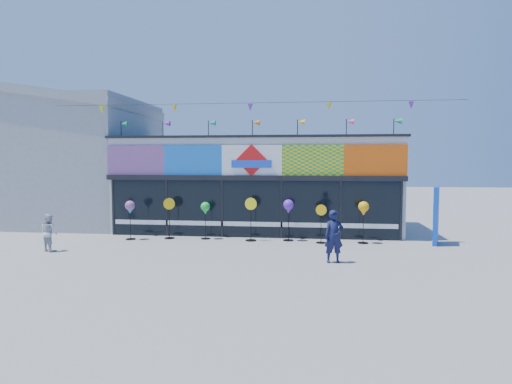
% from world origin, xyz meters
% --- Properties ---
extents(ground, '(80.00, 80.00, 0.00)m').
position_xyz_m(ground, '(0.00, 0.00, 0.00)').
color(ground, gray).
rests_on(ground, ground).
extents(kite_shop, '(16.00, 5.70, 5.31)m').
position_xyz_m(kite_shop, '(0.00, 5.94, 2.05)').
color(kite_shop, silver).
rests_on(kite_shop, ground).
extents(neighbour_building, '(8.18, 7.20, 6.87)m').
position_xyz_m(neighbour_building, '(-10.00, 7.00, 3.20)').
color(neighbour_building, '#999B9E').
rests_on(neighbour_building, ground).
extents(blue_sign, '(0.46, 1.07, 2.13)m').
position_xyz_m(blue_sign, '(6.94, 2.83, 1.07)').
color(blue_sign, blue).
rests_on(blue_sign, ground).
extents(spinner_0, '(0.39, 0.39, 1.53)m').
position_xyz_m(spinner_0, '(-4.65, 2.38, 1.22)').
color(spinner_0, black).
rests_on(spinner_0, ground).
extents(spinner_1, '(0.45, 0.41, 1.61)m').
position_xyz_m(spinner_1, '(-3.20, 2.78, 0.85)').
color(spinner_1, black).
rests_on(spinner_1, ground).
extents(spinner_2, '(0.37, 0.37, 1.47)m').
position_xyz_m(spinner_2, '(-1.76, 2.86, 1.17)').
color(spinner_2, black).
rests_on(spinner_2, ground).
extents(spinner_3, '(0.47, 0.42, 1.66)m').
position_xyz_m(spinner_3, '(0.07, 2.67, 0.88)').
color(spinner_3, black).
rests_on(spinner_3, ground).
extents(spinner_4, '(0.40, 0.40, 1.60)m').
position_xyz_m(spinner_4, '(1.50, 2.87, 1.28)').
color(spinner_4, black).
rests_on(spinner_4, ground).
extents(spinner_5, '(0.40, 0.37, 1.45)m').
position_xyz_m(spinner_5, '(2.74, 2.50, 0.77)').
color(spinner_5, black).
rests_on(spinner_5, ground).
extents(spinner_6, '(0.40, 0.40, 1.57)m').
position_xyz_m(spinner_6, '(4.30, 2.65, 1.26)').
color(spinner_6, black).
rests_on(spinner_6, ground).
extents(adult_man, '(0.65, 0.50, 1.60)m').
position_xyz_m(adult_man, '(3.06, -0.74, 0.80)').
color(adult_man, '#12173B').
rests_on(adult_man, ground).
extents(child, '(0.71, 0.58, 1.28)m').
position_xyz_m(child, '(-6.50, -0.14, 0.64)').
color(child, silver).
rests_on(child, ground).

